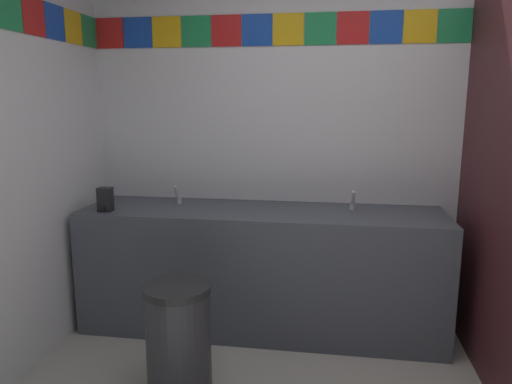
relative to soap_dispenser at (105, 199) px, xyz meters
name	(u,v)px	position (x,y,z in m)	size (l,w,h in m)	color
wall_back	(365,117)	(1.69, 0.54, 0.53)	(3.88, 0.09, 2.89)	silver
vanity_counter	(261,268)	(1.01, 0.19, -0.49)	(2.42, 0.62, 0.84)	#4C515B
faucet_left	(178,197)	(0.41, 0.28, -0.03)	(0.04, 0.10, 0.14)	silver
faucet_right	(353,202)	(1.62, 0.28, -0.03)	(0.04, 0.10, 0.14)	silver
soap_dispenser	(105,199)	(0.00, 0.00, 0.00)	(0.09, 0.09, 0.16)	black
trash_bin	(179,340)	(0.69, -0.64, -0.61)	(0.35, 0.35, 0.62)	#333338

